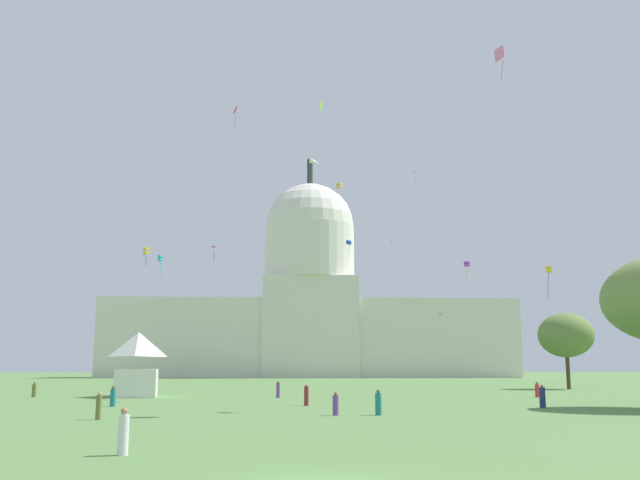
{
  "coord_description": "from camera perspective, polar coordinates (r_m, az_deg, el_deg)",
  "views": [
    {
      "loc": [
        -0.95,
        -20.04,
        3.12
      ],
      "look_at": [
        4.04,
        92.3,
        23.0
      ],
      "focal_mm": 40.29,
      "sensor_mm": 36.0,
      "label": 1
    }
  ],
  "objects": [
    {
      "name": "capitol_building",
      "position": [
        216.04,
        -0.83,
        -5.4
      ],
      "size": [
        120.83,
        27.05,
        66.65
      ],
      "color": "silver",
      "rests_on": "ground_plane"
    },
    {
      "name": "event_tent",
      "position": [
        79.2,
        -14.28,
        -9.5
      ],
      "size": [
        5.32,
        7.85,
        6.73
      ],
      "rotation": [
        0.0,
        0.0,
        0.14
      ],
      "color": "white",
      "rests_on": "ground_plane"
    },
    {
      "name": "tree_east_far",
      "position": [
        108.72,
        18.95,
        -7.16
      ],
      "size": [
        10.71,
        10.6,
        10.7
      ],
      "color": "#4C3823",
      "rests_on": "ground_plane"
    },
    {
      "name": "person_olive_lawn_far_right",
      "position": [
        45.78,
        -17.17,
        -12.54
      ],
      "size": [
        0.34,
        0.34,
        1.65
      ],
      "rotation": [
        0.0,
        0.0,
        1.54
      ],
      "color": "olive",
      "rests_on": "ground_plane"
    },
    {
      "name": "person_red_back_right",
      "position": [
        78.94,
        16.87,
        -11.35
      ],
      "size": [
        0.48,
        0.48,
        1.58
      ],
      "rotation": [
        0.0,
        0.0,
        4.79
      ],
      "color": "red",
      "rests_on": "ground_plane"
    },
    {
      "name": "person_maroon_near_tree_west",
      "position": [
        59.49,
        -1.09,
        -12.25
      ],
      "size": [
        0.46,
        0.46,
        1.75
      ],
      "rotation": [
        0.0,
        0.0,
        3.42
      ],
      "color": "maroon",
      "rests_on": "ground_plane"
    },
    {
      "name": "person_olive_mid_center",
      "position": [
        81.92,
        -21.75,
        -11.02
      ],
      "size": [
        0.56,
        0.56,
        1.56
      ],
      "rotation": [
        0.0,
        0.0,
        0.24
      ],
      "color": "olive",
      "rests_on": "ground_plane"
    },
    {
      "name": "person_teal_near_tent",
      "position": [
        48.11,
        4.66,
        -12.81
      ],
      "size": [
        0.45,
        0.45,
        1.66
      ],
      "rotation": [
        0.0,
        0.0,
        6.19
      ],
      "color": "#1E757A",
      "rests_on": "ground_plane"
    },
    {
      "name": "person_white_aisle_center",
      "position": [
        27.54,
        -15.35,
        -14.59
      ],
      "size": [
        0.45,
        0.45,
        1.66
      ],
      "rotation": [
        0.0,
        0.0,
        1.76
      ],
      "color": "silver",
      "rests_on": "ground_plane"
    },
    {
      "name": "person_purple_front_right",
      "position": [
        74.81,
        -3.35,
        -11.8
      ],
      "size": [
        0.53,
        0.53,
        1.71
      ],
      "rotation": [
        0.0,
        0.0,
        2.53
      ],
      "color": "#703D93",
      "rests_on": "ground_plane"
    },
    {
      "name": "person_navy_deep_crowd",
      "position": [
        58.7,
        17.25,
        -11.84
      ],
      "size": [
        0.65,
        0.65,
        1.79
      ],
      "rotation": [
        0.0,
        0.0,
        0.92
      ],
      "color": "navy",
      "rests_on": "ground_plane"
    },
    {
      "name": "person_teal_edge_east",
      "position": [
        60.68,
        -16.12,
        -11.9
      ],
      "size": [
        0.53,
        0.53,
        1.62
      ],
      "rotation": [
        0.0,
        0.0,
        6.04
      ],
      "color": "#1E757A",
      "rests_on": "ground_plane"
    },
    {
      "name": "person_purple_mid_right",
      "position": [
        47.79,
        1.25,
        -12.95
      ],
      "size": [
        0.5,
        0.5,
        1.5
      ],
      "rotation": [
        0.0,
        0.0,
        2.79
      ],
      "color": "#703D93",
      "rests_on": "ground_plane"
    },
    {
      "name": "kite_gold_high",
      "position": [
        141.44,
        1.55,
        4.35
      ],
      "size": [
        1.33,
        1.36,
        1.31
      ],
      "rotation": [
        0.0,
        0.0,
        5.68
      ],
      "color": "gold"
    },
    {
      "name": "kite_magenta_mid",
      "position": [
        168.5,
        5.7,
        -0.06
      ],
      "size": [
        0.49,
        0.83,
        1.36
      ],
      "rotation": [
        0.0,
        0.0,
        0.53
      ],
      "color": "#D1339E"
    },
    {
      "name": "kite_pink_mid",
      "position": [
        64.3,
        14.08,
        14.05
      ],
      "size": [
        0.6,
        1.14,
        3.03
      ],
      "rotation": [
        0.0,
        0.0,
        4.41
      ],
      "color": "pink"
    },
    {
      "name": "kite_red_high",
      "position": [
        137.07,
        -6.75,
        10.12
      ],
      "size": [
        0.96,
        1.26,
        4.1
      ],
      "rotation": [
        0.0,
        0.0,
        1.27
      ],
      "color": "red"
    },
    {
      "name": "kite_black_low",
      "position": [
        164.28,
        9.36,
        -5.88
      ],
      "size": [
        0.67,
        1.11,
        0.37
      ],
      "rotation": [
        0.0,
        0.0,
        4.71
      ],
      "color": "black"
    },
    {
      "name": "kite_yellow_low",
      "position": [
        89.57,
        17.71,
        -2.33
      ],
      "size": [
        0.7,
        0.63,
        3.86
      ],
      "rotation": [
        0.0,
        0.0,
        4.76
      ],
      "color": "yellow"
    },
    {
      "name": "kite_violet_mid",
      "position": [
        125.38,
        11.58,
        -1.9
      ],
      "size": [
        1.01,
        0.98,
        2.77
      ],
      "rotation": [
        0.0,
        0.0,
        5.07
      ],
      "color": "purple"
    },
    {
      "name": "kite_blue_mid",
      "position": [
        148.78,
        2.29,
        -0.2
      ],
      "size": [
        1.15,
        1.19,
        3.84
      ],
      "rotation": [
        0.0,
        0.0,
        0.49
      ],
      "color": "blue"
    },
    {
      "name": "kite_orange_high",
      "position": [
        195.31,
        7.72,
        5.24
      ],
      "size": [
        1.2,
        1.68,
        3.79
      ],
      "rotation": [
        0.0,
        0.0,
        1.66
      ],
      "color": "orange"
    },
    {
      "name": "kite_green_low",
      "position": [
        185.66,
        -8.55,
        -5.74
      ],
      "size": [
        0.81,
        1.74,
        0.2
      ],
      "rotation": [
        0.0,
        0.0,
        1.71
      ],
      "color": "green"
    },
    {
      "name": "kite_cyan_mid",
      "position": [
        121.99,
        -12.57,
        -1.47
      ],
      "size": [
        1.02,
        1.03,
        4.15
      ],
      "rotation": [
        0.0,
        0.0,
        5.61
      ],
      "color": "#33BCDB"
    },
    {
      "name": "kite_white_mid",
      "position": [
        72.9,
        -0.85,
        5.92
      ],
      "size": [
        1.34,
        1.83,
        0.24
      ],
      "rotation": [
        0.0,
        0.0,
        4.24
      ],
      "color": "white"
    },
    {
      "name": "kite_lime_high",
      "position": [
        119.53,
        0.06,
        10.6
      ],
      "size": [
        0.46,
        1.16,
        1.54
      ],
      "rotation": [
        0.0,
        0.0,
        3.51
      ],
      "color": "#8CD133"
    },
    {
      "name": "kite_gold_mid",
      "position": [
        133.68,
        -13.6,
        -0.83
      ],
      "size": [
        1.47,
        1.47,
        3.51
      ],
      "rotation": [
        0.0,
        0.0,
        5.49
      ],
      "color": "gold"
    },
    {
      "name": "kite_magenta_mid_b",
      "position": [
        148.29,
        -8.54,
        -0.68
      ],
      "size": [
        1.32,
        1.21,
        2.92
      ],
      "rotation": [
        0.0,
        0.0,
        5.9
      ],
      "color": "#D1339E"
    }
  ]
}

